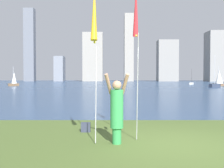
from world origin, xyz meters
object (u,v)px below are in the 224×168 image
Objects in this scene: kite_flag_right at (136,11)px; sailboat_3 at (214,85)px; kite_flag_left at (94,15)px; bag at (86,127)px; sailboat_2 at (219,78)px; person at (117,109)px; sailboat_4 at (14,80)px; sailboat_0 at (191,83)px.

sailboat_3 is at bearing 65.19° from kite_flag_right.
kite_flag_left is 3.59m from bag.
sailboat_2 is 8.11m from sailboat_3.
person is 6.15× the size of bag.
sailboat_4 reaches higher than sailboat_2.
sailboat_3 is at bearing -117.30° from sailboat_2.
bag is 0.06× the size of sailboat_3.
sailboat_4 reaches higher than bag.
sailboat_0 is 0.94× the size of sailboat_4.
person is at bearing -56.02° from bag.
sailboat_0 is (18.31, 51.55, -2.96)m from kite_flag_left.
person is at bearing -66.09° from sailboat_4.
sailboat_3 is at bearing 64.41° from kite_flag_left.
person is at bearing -109.14° from sailboat_0.
kite_flag_right is 0.83× the size of sailboat_3.
sailboat_4 is (-18.29, 42.88, -2.04)m from kite_flag_left.
kite_flag_left is 48.39m from sailboat_2.
kite_flag_left is 1.09× the size of sailboat_2.
kite_flag_right is at bearing -114.81° from sailboat_3.
kite_flag_right is (0.55, 0.68, 2.69)m from person.
kite_flag_left is 40.43m from sailboat_3.
sailboat_0 is 37.62m from sailboat_4.
person is 1.86m from bag.
person is 0.52× the size of sailboat_0.
sailboat_2 is (2.79, -8.04, 1.17)m from sailboat_0.
bag is at bearing -110.61° from sailboat_0.
kite_flag_right is 1.27× the size of sailboat_0.
bag is (-0.95, 1.41, -0.75)m from person.
kite_flag_right reaches higher than person.
sailboat_2 is 0.69× the size of sailboat_3.
sailboat_0 is at bearing 89.32° from person.
sailboat_0 is 0.95× the size of sailboat_2.
sailboat_2 is 0.99× the size of sailboat_4.
sailboat_4 is (-18.84, 42.49, 0.29)m from person.
sailboat_3 is (16.31, 35.30, -3.23)m from kite_flag_right.
sailboat_3 reaches higher than sailboat_4.
kite_flag_left is 54.79m from sailboat_0.
sailboat_0 is (18.71, 49.75, 0.12)m from bag.
person is 0.49× the size of sailboat_4.
bag is (-0.40, 1.80, -3.08)m from kite_flag_left.
kite_flag_left is at bearing -66.90° from sailboat_4.
sailboat_3 is 1.44× the size of sailboat_4.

